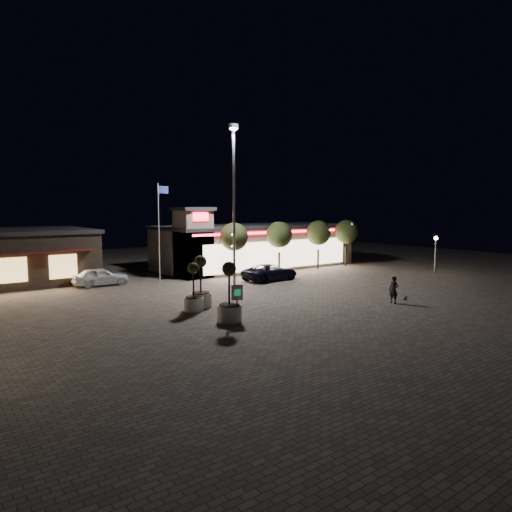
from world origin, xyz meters
TOP-DOWN VIEW (x-y plane):
  - ground at (0.00, 0.00)m, footprint 90.00×90.00m
  - retail_building at (9.51, 15.82)m, footprint 20.40×8.40m
  - floodlight_pole at (2.00, 8.00)m, footprint 0.60×0.40m
  - flagpole at (-1.90, 13.00)m, footprint 0.95×0.10m
  - lamp_post_east at (20.00, 2.00)m, footprint 0.36×0.36m
  - string_tree_a at (4.00, 11.00)m, footprint 2.42×2.42m
  - string_tree_b at (9.00, 11.00)m, footprint 2.42×2.42m
  - string_tree_c at (14.00, 11.00)m, footprint 2.42×2.42m
  - string_tree_d at (18.00, 11.00)m, footprint 2.42×2.42m
  - pickup_truck at (5.74, 8.18)m, footprint 5.17×2.68m
  - white_sedan at (-6.51, 14.00)m, footprint 4.27×1.91m
  - pedestrian at (6.28, -3.74)m, footprint 0.44×0.65m
  - dog at (7.35, -3.89)m, footprint 0.45×0.30m
  - planter_left at (-4.88, 2.04)m, footprint 1.16×1.16m
  - planter_mid at (-4.61, -1.40)m, footprint 1.31×1.31m
  - planter_right at (-4.09, 2.58)m, footprint 1.29×1.29m
  - valet_sign at (-4.19, -1.51)m, footprint 0.63×0.28m

SIDE VIEW (x-z plane):
  - ground at x=0.00m, z-range 0.00..0.00m
  - dog at x=7.35m, z-range 0.12..0.36m
  - pickup_truck at x=5.74m, z-range 0.00..1.39m
  - white_sedan at x=-6.51m, z-range 0.00..1.43m
  - pedestrian at x=6.28m, z-range 0.00..1.74m
  - planter_left at x=-4.88m, z-range -0.55..2.31m
  - planter_right at x=-4.09m, z-range -0.61..2.57m
  - planter_mid at x=-4.61m, z-range -0.62..2.61m
  - valet_sign at x=-4.19m, z-range 0.39..2.35m
  - retail_building at x=9.51m, z-range -0.84..5.26m
  - lamp_post_east at x=20.00m, z-range 0.72..4.20m
  - string_tree_a at x=4.00m, z-range 1.17..5.95m
  - string_tree_b at x=9.00m, z-range 1.17..5.95m
  - string_tree_c at x=14.00m, z-range 1.17..5.95m
  - string_tree_d at x=18.00m, z-range 1.17..5.95m
  - flagpole at x=-1.90m, z-range 0.74..8.74m
  - floodlight_pole at x=2.00m, z-range 0.83..13.21m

